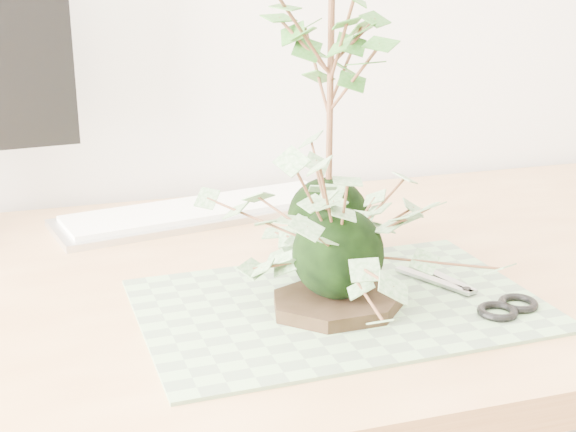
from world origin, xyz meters
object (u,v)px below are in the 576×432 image
object	(u,v)px
desk	(311,332)
ivy_kokedama	(339,212)
maple_kokedama	(331,14)
keyboard	(203,211)

from	to	relation	value
desk	ivy_kokedama	xyz separation A→B (m)	(-0.02, -0.13, 0.20)
maple_kokedama	keyboard	distance (m)	0.38
ivy_kokedama	keyboard	xyz separation A→B (m)	(-0.07, 0.37, -0.11)
desk	ivy_kokedama	size ratio (longest dim) A/B	4.48
desk	keyboard	distance (m)	0.27
ivy_kokedama	maple_kokedama	bearing A→B (deg)	73.30
ivy_kokedama	keyboard	distance (m)	0.39
desk	ivy_kokedama	bearing A→B (deg)	-97.10
ivy_kokedama	keyboard	bearing A→B (deg)	100.60
desk	keyboard	bearing A→B (deg)	109.65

